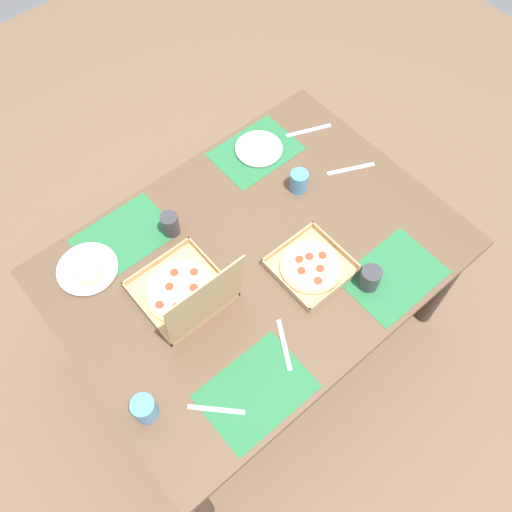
% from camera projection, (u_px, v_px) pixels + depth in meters
% --- Properties ---
extents(ground_plane, '(6.00, 6.00, 0.00)m').
position_uv_depth(ground_plane, '(256.00, 329.00, 2.69)').
color(ground_plane, brown).
extents(dining_table, '(1.50, 1.10, 0.72)m').
position_uv_depth(dining_table, '(256.00, 268.00, 2.14)').
color(dining_table, '#3F3328').
rests_on(dining_table, ground_plane).
extents(placemat_near_left, '(0.36, 0.26, 0.00)m').
position_uv_depth(placemat_near_left, '(256.00, 151.00, 2.33)').
color(placemat_near_left, '#236638').
rests_on(placemat_near_left, dining_table).
extents(placemat_near_right, '(0.36, 0.26, 0.00)m').
position_uv_depth(placemat_near_right, '(124.00, 237.00, 2.11)').
color(placemat_near_right, '#236638').
rests_on(placemat_near_right, dining_table).
extents(placemat_far_left, '(0.36, 0.26, 0.00)m').
position_uv_depth(placemat_far_left, '(394.00, 276.00, 2.02)').
color(placemat_far_left, '#236638').
rests_on(placemat_far_left, dining_table).
extents(placemat_far_right, '(0.36, 0.26, 0.00)m').
position_uv_depth(placemat_far_right, '(256.00, 391.00, 1.80)').
color(placemat_far_right, '#236638').
rests_on(placemat_far_right, dining_table).
extents(pizza_box_center, '(0.27, 0.27, 0.04)m').
position_uv_depth(pizza_box_center, '(311.00, 267.00, 2.03)').
color(pizza_box_center, tan).
rests_on(pizza_box_center, dining_table).
extents(pizza_box_corner_left, '(0.31, 0.35, 0.34)m').
position_uv_depth(pizza_box_corner_left, '(186.00, 293.00, 1.93)').
color(pizza_box_corner_left, tan).
rests_on(pizza_box_corner_left, dining_table).
extents(plate_middle, '(0.23, 0.23, 0.03)m').
position_uv_depth(plate_middle, '(88.00, 270.00, 2.02)').
color(plate_middle, white).
rests_on(plate_middle, dining_table).
extents(plate_near_right, '(0.20, 0.20, 0.02)m').
position_uv_depth(plate_near_right, '(259.00, 149.00, 2.32)').
color(plate_near_right, white).
rests_on(plate_near_right, dining_table).
extents(cup_dark, '(0.07, 0.07, 0.10)m').
position_uv_depth(cup_dark, '(170.00, 224.00, 2.08)').
color(cup_dark, '#333338').
rests_on(cup_dark, dining_table).
extents(cup_clear_left, '(0.08, 0.08, 0.10)m').
position_uv_depth(cup_clear_left, '(145.00, 409.00, 1.72)').
color(cup_clear_left, teal).
rests_on(cup_clear_left, dining_table).
extents(cup_red, '(0.07, 0.07, 0.09)m').
position_uv_depth(cup_red, '(299.00, 181.00, 2.19)').
color(cup_red, teal).
rests_on(cup_red, dining_table).
extents(cup_spare, '(0.08, 0.08, 0.10)m').
position_uv_depth(cup_spare, '(370.00, 278.00, 1.96)').
color(cup_spare, '#333338').
rests_on(cup_spare, dining_table).
extents(knife_by_near_left, '(0.20, 0.11, 0.00)m').
position_uv_depth(knife_by_near_left, '(351.00, 169.00, 2.27)').
color(knife_by_near_left, '#B7B7BC').
rests_on(knife_by_near_left, dining_table).
extents(fork_by_far_right, '(0.11, 0.17, 0.00)m').
position_uv_depth(fork_by_far_right, '(284.00, 345.00, 1.88)').
color(fork_by_far_right, '#B7B7BC').
rests_on(fork_by_far_right, dining_table).
extents(fork_by_far_left, '(0.14, 0.15, 0.00)m').
position_uv_depth(fork_by_far_left, '(216.00, 410.00, 1.76)').
color(fork_by_far_left, '#B7B7BC').
rests_on(fork_by_far_left, dining_table).
extents(knife_by_near_right, '(0.20, 0.10, 0.00)m').
position_uv_depth(knife_by_near_right, '(309.00, 131.00, 2.38)').
color(knife_by_near_right, '#B7B7BC').
rests_on(knife_by_near_right, dining_table).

